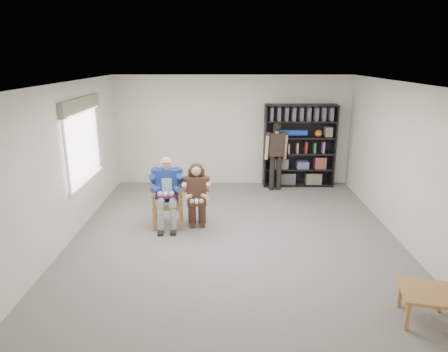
# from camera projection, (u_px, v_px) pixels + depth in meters

# --- Properties ---
(room_shell) EXTENTS (6.00, 7.00, 2.80)m
(room_shell) POSITION_uv_depth(u_px,v_px,m) (235.00, 167.00, 6.90)
(room_shell) COLOR silver
(room_shell) RESTS_ON ground
(floor) EXTENTS (6.00, 7.00, 0.01)m
(floor) POSITION_uv_depth(u_px,v_px,m) (235.00, 240.00, 7.30)
(floor) COLOR slate
(floor) RESTS_ON ground
(window_left) EXTENTS (0.16, 2.00, 1.75)m
(window_left) POSITION_uv_depth(u_px,v_px,m) (84.00, 142.00, 7.81)
(window_left) COLOR white
(window_left) RESTS_ON room_shell
(armchair) EXTENTS (0.66, 0.64, 1.08)m
(armchair) POSITION_uv_depth(u_px,v_px,m) (168.00, 200.00, 7.79)
(armchair) COLOR #B0763B
(armchair) RESTS_ON floor
(seated_man) EXTENTS (0.66, 0.88, 1.41)m
(seated_man) POSITION_uv_depth(u_px,v_px,m) (167.00, 192.00, 7.74)
(seated_man) COLOR navy
(seated_man) RESTS_ON floor
(kneeling_woman) EXTENTS (0.59, 0.90, 1.29)m
(kneeling_woman) POSITION_uv_depth(u_px,v_px,m) (197.00, 197.00, 7.64)
(kneeling_woman) COLOR #331C17
(kneeling_woman) RESTS_ON floor
(bookshelf) EXTENTS (1.80, 0.38, 2.10)m
(bookshelf) POSITION_uv_depth(u_px,v_px,m) (299.00, 146.00, 10.13)
(bookshelf) COLOR black
(bookshelf) RESTS_ON floor
(standing_man) EXTENTS (0.57, 0.37, 1.70)m
(standing_man) POSITION_uv_depth(u_px,v_px,m) (276.00, 157.00, 9.84)
(standing_man) COLOR #2C231C
(standing_man) RESTS_ON floor
(side_table) EXTENTS (0.74, 0.74, 0.43)m
(side_table) POSITION_uv_depth(u_px,v_px,m) (425.00, 306.00, 5.01)
(side_table) COLOR #B0763B
(side_table) RESTS_ON floor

